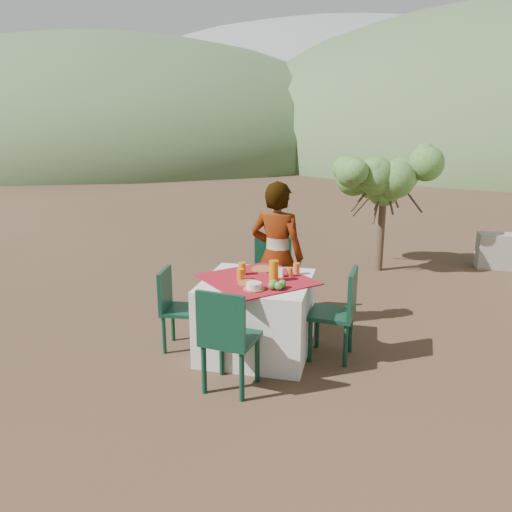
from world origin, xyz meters
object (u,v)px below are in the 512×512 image
(chair_near, at_px, (227,336))
(chair_left, at_px, (175,305))
(chair_right, at_px, (340,310))
(table, at_px, (257,316))
(juice_pitcher, at_px, (274,271))
(person, at_px, (277,257))
(chair_far, at_px, (271,273))
(shrub_tree, at_px, (388,184))

(chair_near, bearing_deg, chair_left, -35.71)
(chair_near, bearing_deg, chair_right, -127.08)
(table, height_order, chair_left, chair_left)
(table, xyz_separation_m, juice_pitcher, (0.17, -0.03, 0.48))
(person, bearing_deg, table, 93.59)
(table, relative_size, chair_near, 1.41)
(chair_left, relative_size, person, 0.50)
(person, xyz_separation_m, juice_pitcher, (0.10, -0.69, 0.04))
(chair_right, relative_size, juice_pitcher, 4.50)
(chair_far, relative_size, chair_near, 1.02)
(chair_near, bearing_deg, shrub_tree, -99.60)
(table, height_order, chair_far, chair_far)
(chair_near, xyz_separation_m, chair_right, (0.87, 0.86, -0.01))
(chair_near, distance_m, chair_left, 1.04)
(chair_far, bearing_deg, chair_near, -92.55)
(chair_left, xyz_separation_m, chair_right, (1.62, 0.14, 0.04))
(chair_left, bearing_deg, juice_pitcher, -92.36)
(table, distance_m, chair_right, 0.81)
(chair_far, bearing_deg, chair_left, -127.39)
(chair_far, xyz_separation_m, chair_near, (-0.01, -1.80, -0.01))
(chair_left, bearing_deg, shrub_tree, -37.66)
(table, relative_size, chair_right, 1.45)
(shrub_tree, bearing_deg, person, -114.26)
(chair_far, height_order, juice_pitcher, juice_pitcher)
(chair_far, xyz_separation_m, chair_right, (0.86, -0.94, -0.02))
(table, bearing_deg, chair_left, -173.58)
(chair_near, relative_size, chair_right, 1.03)
(chair_far, xyz_separation_m, juice_pitcher, (0.23, -1.01, 0.34))
(chair_right, bearing_deg, table, -81.99)
(chair_left, bearing_deg, table, -89.75)
(chair_near, xyz_separation_m, chair_left, (-0.75, 0.72, -0.05))
(chair_near, relative_size, chair_left, 1.12)
(shrub_tree, distance_m, juice_pitcher, 3.51)
(person, relative_size, shrub_tree, 0.97)
(chair_far, bearing_deg, table, -88.97)
(chair_right, bearing_deg, chair_near, -40.53)
(chair_left, xyz_separation_m, juice_pitcher, (0.99, 0.07, 0.41))
(chair_right, xyz_separation_m, shrub_tree, (0.45, 3.24, 0.83))
(chair_near, height_order, chair_left, chair_near)
(table, bearing_deg, person, 83.87)
(shrub_tree, bearing_deg, table, -110.89)
(table, height_order, juice_pitcher, juice_pitcher)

